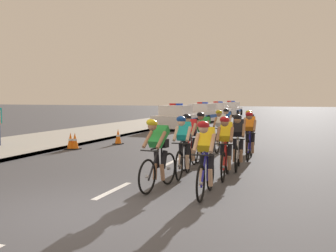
{
  "coord_description": "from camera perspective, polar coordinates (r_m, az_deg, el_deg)",
  "views": [
    {
      "loc": [
        3.81,
        -5.43,
        1.98
      ],
      "look_at": [
        -0.13,
        5.7,
        1.1
      ],
      "focal_mm": 41.55,
      "sensor_mm": 36.0,
      "label": 1
    }
  ],
  "objects": [
    {
      "name": "cyclist_fifth",
      "position": [
        10.85,
        3.19,
        -2.06
      ],
      "size": [
        0.42,
        1.72,
        1.56
      ],
      "color": "black",
      "rests_on": "ground"
    },
    {
      "name": "cyclist_eighth",
      "position": [
        12.57,
        11.92,
        -1.28
      ],
      "size": [
        0.42,
        1.72,
        1.56
      ],
      "color": "black",
      "rests_on": "ground"
    },
    {
      "name": "traffic_cone_far",
      "position": [
        16.48,
        -7.33,
        -1.59
      ],
      "size": [
        0.36,
        0.36,
        0.64
      ],
      "color": "black",
      "rests_on": "ground"
    },
    {
      "name": "cyclist_seventh",
      "position": [
        12.04,
        5.19,
        -1.44
      ],
      "size": [
        0.43,
        1.72,
        1.56
      ],
      "color": "black",
      "rests_on": "ground"
    },
    {
      "name": "cyclist_tenth",
      "position": [
        13.97,
        11.84,
        -0.73
      ],
      "size": [
        0.43,
        1.72,
        1.56
      ],
      "color": "black",
      "rests_on": "ground"
    },
    {
      "name": "cyclist_ninth",
      "position": [
        14.17,
        7.7,
        -0.61
      ],
      "size": [
        0.42,
        1.72,
        1.56
      ],
      "color": "black",
      "rests_on": "ground"
    },
    {
      "name": "cyclist_lead",
      "position": [
        8.32,
        -1.49,
        -3.98
      ],
      "size": [
        0.45,
        1.72,
        1.56
      ],
      "color": "black",
      "rests_on": "ground"
    },
    {
      "name": "traffic_cone_mid",
      "position": [
        15.19,
        -14.1,
        -2.18
      ],
      "size": [
        0.36,
        0.36,
        0.64
      ],
      "color": "black",
      "rests_on": "ground"
    },
    {
      "name": "cyclist_third",
      "position": [
        9.62,
        2.3,
        -2.86
      ],
      "size": [
        0.44,
        1.72,
        1.56
      ],
      "color": "black",
      "rests_on": "ground"
    },
    {
      "name": "ground_plane",
      "position": [
        6.92,
        -15.25,
        -12.5
      ],
      "size": [
        160.0,
        160.0,
        0.0
      ],
      "primitive_type": "plane",
      "color": "#424247"
    },
    {
      "name": "traffic_cone_near",
      "position": [
        15.15,
        -13.5,
        -2.18
      ],
      "size": [
        0.36,
        0.36,
        0.64
      ],
      "color": "black",
      "rests_on": "ground"
    },
    {
      "name": "police_car_second",
      "position": [
        30.63,
        5.14,
        1.8
      ],
      "size": [
        2.32,
        4.55,
        1.59
      ],
      "color": "white",
      "rests_on": "ground"
    },
    {
      "name": "cyclist_eleventh",
      "position": [
        15.97,
        8.6,
        -0.08
      ],
      "size": [
        0.44,
        1.72,
        1.56
      ],
      "color": "black",
      "rests_on": "ground"
    },
    {
      "name": "cyclist_fourth",
      "position": [
        9.56,
        8.44,
        -2.95
      ],
      "size": [
        0.44,
        1.72,
        1.56
      ],
      "color": "black",
      "rests_on": "ground"
    },
    {
      "name": "police_car_third",
      "position": [
        36.17,
        7.38,
        2.15
      ],
      "size": [
        2.12,
        4.46,
        1.59
      ],
      "color": "white",
      "rests_on": "ground"
    },
    {
      "name": "police_car_nearest",
      "position": [
        24.29,
        1.26,
        1.18
      ],
      "size": [
        2.05,
        4.43,
        1.59
      ],
      "color": "white",
      "rests_on": "ground"
    },
    {
      "name": "police_car_furthest",
      "position": [
        42.66,
        9.25,
        2.44
      ],
      "size": [
        2.05,
        4.43,
        1.59
      ],
      "color": "silver",
      "rests_on": "ground"
    },
    {
      "name": "cyclist_second",
      "position": [
        7.78,
        5.56,
        -4.57
      ],
      "size": [
        0.43,
        1.72,
        1.56
      ],
      "color": "black",
      "rests_on": "ground"
    },
    {
      "name": "lane_markings_centre",
      "position": [
        17.77,
        7.01,
        -2.16
      ],
      "size": [
        0.14,
        29.6,
        0.01
      ],
      "color": "white",
      "rests_on": "ground"
    },
    {
      "name": "sidewalk_slab",
      "position": [
        22.39,
        -9.88,
        -0.73
      ],
      "size": [
        4.63,
        60.0,
        0.12
      ],
      "primitive_type": "cube",
      "color": "#A3A099",
      "rests_on": "ground"
    },
    {
      "name": "cyclist_sixth",
      "position": [
        10.76,
        10.21,
        -2.17
      ],
      "size": [
        0.44,
        1.72,
        1.56
      ],
      "color": "black",
      "rests_on": "ground"
    },
    {
      "name": "kerb_edge",
      "position": [
        21.38,
        -4.65,
        -0.9
      ],
      "size": [
        0.16,
        60.0,
        0.13
      ],
      "primitive_type": "cube",
      "color": "#9E9E99",
      "rests_on": "ground"
    }
  ]
}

